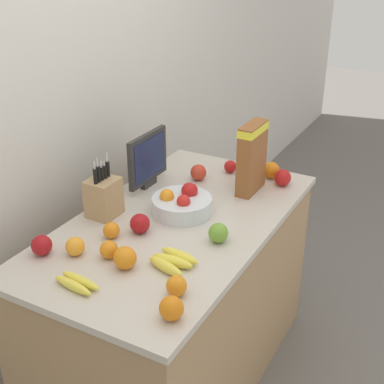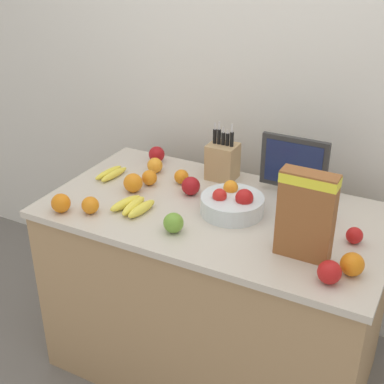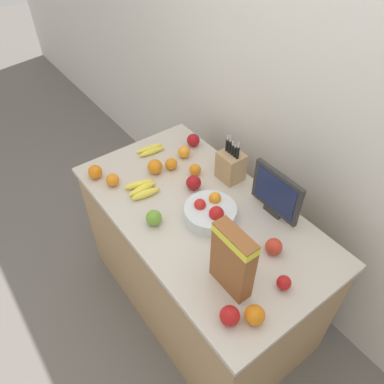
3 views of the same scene
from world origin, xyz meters
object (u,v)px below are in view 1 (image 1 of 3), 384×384
(banana_bunch_right, at_px, (77,283))
(orange_front_right, at_px, (125,258))
(orange_near_bowl, at_px, (111,230))
(orange_mid_left, at_px, (176,286))
(small_monitor, at_px, (148,159))
(fruit_bowl, at_px, (182,204))
(orange_back_center, at_px, (75,246))
(apple_front, at_px, (283,178))
(apple_near_bananas, at_px, (198,172))
(orange_front_left, at_px, (271,170))
(knife_block, at_px, (104,197))
(banana_bunch_left, at_px, (173,261))
(orange_mid_right, at_px, (109,250))
(apple_by_knife_block, at_px, (218,233))
(cereal_box, at_px, (252,155))
(apple_middle, at_px, (230,166))
(apple_rear, at_px, (140,224))
(orange_by_cereal, at_px, (171,308))
(apple_rightmost, at_px, (42,245))

(banana_bunch_right, bearing_deg, orange_front_right, -24.42)
(orange_near_bowl, relative_size, orange_mid_left, 0.93)
(small_monitor, distance_m, fruit_bowl, 0.34)
(orange_mid_left, relative_size, orange_back_center, 0.98)
(banana_bunch_right, bearing_deg, apple_front, -16.72)
(small_monitor, distance_m, apple_front, 0.66)
(apple_near_bananas, relative_size, orange_front_left, 0.96)
(orange_back_center, bearing_deg, banana_bunch_right, -139.33)
(knife_block, height_order, banana_bunch_left, knife_block)
(orange_mid_right, relative_size, orange_back_center, 0.95)
(apple_by_knife_block, distance_m, orange_mid_left, 0.38)
(banana_bunch_right, distance_m, apple_front, 1.19)
(knife_block, xyz_separation_m, orange_back_center, (-0.31, -0.10, -0.05))
(orange_near_bowl, bearing_deg, apple_by_knife_block, -65.44)
(orange_back_center, bearing_deg, apple_front, -26.16)
(apple_by_knife_block, bearing_deg, orange_front_left, 3.33)
(cereal_box, relative_size, orange_near_bowl, 4.93)
(banana_bunch_right, relative_size, orange_near_bowl, 2.70)
(small_monitor, bearing_deg, knife_block, 178.81)
(orange_mid_left, height_order, orange_front_right, orange_front_right)
(banana_bunch_left, height_order, orange_mid_right, orange_mid_right)
(orange_mid_left, xyz_separation_m, orange_back_center, (0.03, 0.47, 0.00))
(fruit_bowl, relative_size, apple_middle, 4.12)
(apple_near_bananas, distance_m, apple_by_knife_block, 0.60)
(cereal_box, relative_size, orange_back_center, 4.47)
(orange_mid_right, bearing_deg, banana_bunch_left, -74.00)
(apple_front, relative_size, apple_rear, 0.99)
(small_monitor, distance_m, apple_rear, 0.46)
(small_monitor, relative_size, orange_mid_right, 4.19)
(orange_mid_left, distance_m, orange_mid_right, 0.35)
(apple_near_bananas, distance_m, orange_mid_left, 0.95)
(small_monitor, relative_size, orange_by_cereal, 3.67)
(orange_near_bowl, height_order, orange_back_center, orange_back_center)
(orange_near_bowl, height_order, orange_mid_right, orange_mid_right)
(small_monitor, bearing_deg, banana_bunch_left, -139.95)
(apple_front, bearing_deg, orange_mid_right, 159.15)
(orange_back_center, bearing_deg, apple_near_bananas, -6.01)
(apple_middle, xyz_separation_m, orange_front_left, (0.04, -0.21, 0.01))
(small_monitor, height_order, fruit_bowl, small_monitor)
(cereal_box, relative_size, orange_by_cereal, 4.12)
(small_monitor, relative_size, banana_bunch_left, 1.65)
(apple_by_knife_block, xyz_separation_m, orange_by_cereal, (-0.50, -0.08, 0.00))
(fruit_bowl, relative_size, apple_near_bananas, 3.30)
(banana_bunch_right, bearing_deg, small_monitor, 15.62)
(fruit_bowl, relative_size, orange_back_center, 3.54)
(apple_near_bananas, relative_size, apple_front, 0.97)
(small_monitor, distance_m, orange_by_cereal, 1.02)
(orange_front_left, height_order, orange_by_cereal, orange_front_left)
(apple_front, xyz_separation_m, orange_near_bowl, (-0.81, 0.44, -0.01))
(apple_rightmost, distance_m, orange_mid_left, 0.59)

